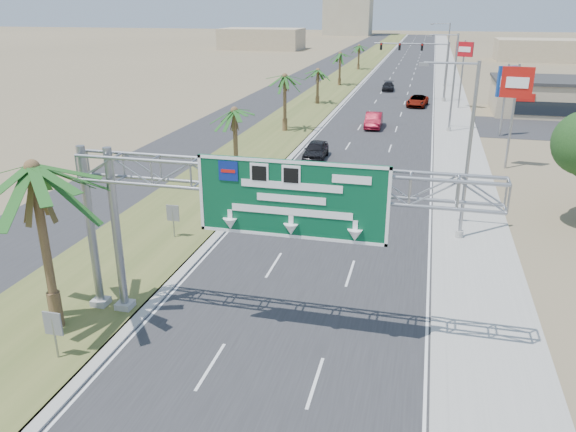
{
  "coord_description": "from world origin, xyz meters",
  "views": [
    {
      "loc": [
        5.07,
        -9.47,
        12.74
      ],
      "look_at": [
        -0.36,
        12.44,
        4.2
      ],
      "focal_mm": 35.0,
      "sensor_mm": 36.0,
      "label": 1
    }
  ],
  "objects_px": {
    "palm_near": "(32,169)",
    "car_right_lane": "(418,101)",
    "signal_mast": "(432,66)",
    "car_mid_lane": "(374,120)",
    "sign_gantry": "(254,192)",
    "store_building": "(571,98)",
    "car_left_lane": "(316,150)",
    "pole_sign_blue": "(506,84)",
    "pole_sign_red_far": "(464,55)",
    "car_far": "(388,87)",
    "pole_sign_red_near": "(516,88)"
  },
  "relations": [
    {
      "from": "sign_gantry",
      "to": "signal_mast",
      "type": "distance_m",
      "value": 62.37
    },
    {
      "from": "car_mid_lane",
      "to": "car_far",
      "type": "height_order",
      "value": "car_mid_lane"
    },
    {
      "from": "car_mid_lane",
      "to": "pole_sign_blue",
      "type": "relative_size",
      "value": 0.69
    },
    {
      "from": "sign_gantry",
      "to": "pole_sign_blue",
      "type": "relative_size",
      "value": 2.31
    },
    {
      "from": "signal_mast",
      "to": "pole_sign_red_near",
      "type": "height_order",
      "value": "pole_sign_red_near"
    },
    {
      "from": "car_left_lane",
      "to": "car_far",
      "type": "xyz_separation_m",
      "value": [
        2.92,
        43.56,
        -0.13
      ]
    },
    {
      "from": "signal_mast",
      "to": "pole_sign_red_far",
      "type": "relative_size",
      "value": 1.2
    },
    {
      "from": "signal_mast",
      "to": "car_mid_lane",
      "type": "bearing_deg",
      "value": -106.06
    },
    {
      "from": "sign_gantry",
      "to": "car_left_lane",
      "type": "xyz_separation_m",
      "value": [
        -3.01,
        27.65,
        -5.27
      ]
    },
    {
      "from": "pole_sign_red_far",
      "to": "car_right_lane",
      "type": "bearing_deg",
      "value": 173.94
    },
    {
      "from": "car_left_lane",
      "to": "pole_sign_blue",
      "type": "relative_size",
      "value": 0.64
    },
    {
      "from": "store_building",
      "to": "pole_sign_blue",
      "type": "xyz_separation_m",
      "value": [
        -9.46,
        -15.03,
        3.3
      ]
    },
    {
      "from": "palm_near",
      "to": "store_building",
      "type": "distance_m",
      "value": 66.04
    },
    {
      "from": "palm_near",
      "to": "car_right_lane",
      "type": "bearing_deg",
      "value": 77.7
    },
    {
      "from": "car_left_lane",
      "to": "car_right_lane",
      "type": "relative_size",
      "value": 0.88
    },
    {
      "from": "signal_mast",
      "to": "car_mid_lane",
      "type": "distance_m",
      "value": 20.97
    },
    {
      "from": "signal_mast",
      "to": "pole_sign_blue",
      "type": "distance_m",
      "value": 22.26
    },
    {
      "from": "signal_mast",
      "to": "pole_sign_red_near",
      "type": "distance_m",
      "value": 34.2
    },
    {
      "from": "sign_gantry",
      "to": "pole_sign_red_near",
      "type": "height_order",
      "value": "pole_sign_red_near"
    },
    {
      "from": "signal_mast",
      "to": "pole_sign_blue",
      "type": "xyz_separation_m",
      "value": [
        7.37,
        -21.0,
        0.45
      ]
    },
    {
      "from": "store_building",
      "to": "pole_sign_red_far",
      "type": "xyz_separation_m",
      "value": [
        -13.0,
        0.85,
        4.76
      ]
    },
    {
      "from": "palm_near",
      "to": "car_far",
      "type": "xyz_separation_m",
      "value": [
        8.05,
        73.13,
        -6.28
      ]
    },
    {
      "from": "car_far",
      "to": "car_left_lane",
      "type": "bearing_deg",
      "value": -96.18
    },
    {
      "from": "sign_gantry",
      "to": "pole_sign_blue",
      "type": "xyz_separation_m",
      "value": [
        13.6,
        41.04,
        -0.76
      ]
    },
    {
      "from": "store_building",
      "to": "pole_sign_red_far",
      "type": "relative_size",
      "value": 2.1
    },
    {
      "from": "car_mid_lane",
      "to": "car_right_lane",
      "type": "bearing_deg",
      "value": 72.86
    },
    {
      "from": "pole_sign_blue",
      "to": "car_left_lane",
      "type": "bearing_deg",
      "value": -141.13
    },
    {
      "from": "sign_gantry",
      "to": "car_right_lane",
      "type": "bearing_deg",
      "value": 85.21
    },
    {
      "from": "sign_gantry",
      "to": "pole_sign_red_far",
      "type": "height_order",
      "value": "pole_sign_red_far"
    },
    {
      "from": "palm_near",
      "to": "pole_sign_red_near",
      "type": "relative_size",
      "value": 1.0
    },
    {
      "from": "car_right_lane",
      "to": "car_mid_lane",
      "type": "bearing_deg",
      "value": -99.57
    },
    {
      "from": "signal_mast",
      "to": "pole_sign_red_far",
      "type": "xyz_separation_m",
      "value": [
        3.83,
        -5.12,
        1.91
      ]
    },
    {
      "from": "car_far",
      "to": "signal_mast",
      "type": "bearing_deg",
      "value": -57.71
    },
    {
      "from": "sign_gantry",
      "to": "car_left_lane",
      "type": "bearing_deg",
      "value": 96.22
    },
    {
      "from": "car_left_lane",
      "to": "store_building",
      "type": "bearing_deg",
      "value": 46.21
    },
    {
      "from": "car_left_lane",
      "to": "pole_sign_red_near",
      "type": "distance_m",
      "value": 16.88
    },
    {
      "from": "palm_near",
      "to": "pole_sign_red_near",
      "type": "height_order",
      "value": "pole_sign_red_near"
    },
    {
      "from": "store_building",
      "to": "car_mid_lane",
      "type": "bearing_deg",
      "value": -148.49
    },
    {
      "from": "sign_gantry",
      "to": "signal_mast",
      "type": "bearing_deg",
      "value": 84.26
    },
    {
      "from": "car_right_lane",
      "to": "pole_sign_red_far",
      "type": "height_order",
      "value": "pole_sign_red_far"
    },
    {
      "from": "store_building",
      "to": "car_left_lane",
      "type": "relative_size",
      "value": 3.9
    },
    {
      "from": "sign_gantry",
      "to": "car_mid_lane",
      "type": "relative_size",
      "value": 3.36
    },
    {
      "from": "palm_near",
      "to": "pole_sign_red_far",
      "type": "bearing_deg",
      "value": 72.82
    },
    {
      "from": "car_mid_lane",
      "to": "pole_sign_red_far",
      "type": "height_order",
      "value": "pole_sign_red_far"
    },
    {
      "from": "signal_mast",
      "to": "sign_gantry",
      "type": "bearing_deg",
      "value": -95.74
    },
    {
      "from": "car_mid_lane",
      "to": "pole_sign_red_far",
      "type": "bearing_deg",
      "value": 55.55
    },
    {
      "from": "store_building",
      "to": "car_far",
      "type": "relative_size",
      "value": 4.0
    },
    {
      "from": "signal_mast",
      "to": "store_building",
      "type": "height_order",
      "value": "signal_mast"
    },
    {
      "from": "pole_sign_red_far",
      "to": "car_mid_lane",
      "type": "bearing_deg",
      "value": -123.0
    },
    {
      "from": "store_building",
      "to": "car_mid_lane",
      "type": "height_order",
      "value": "store_building"
    }
  ]
}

